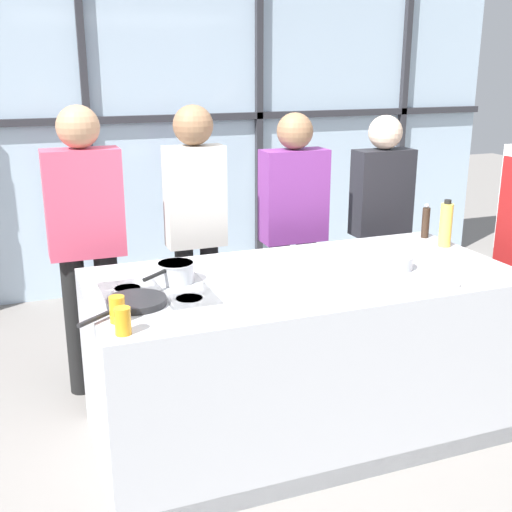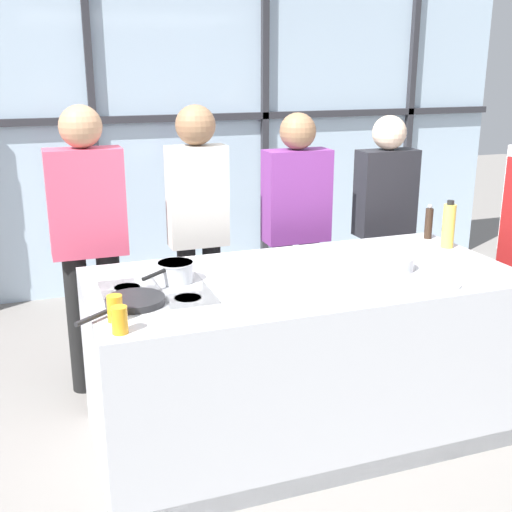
{
  "view_description": "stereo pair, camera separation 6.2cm",
  "coord_description": "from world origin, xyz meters",
  "px_view_note": "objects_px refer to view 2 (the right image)",
  "views": [
    {
      "loc": [
        -1.39,
        -2.92,
        2.0
      ],
      "look_at": [
        -0.24,
        0.1,
        1.03
      ],
      "focal_mm": 45.0,
      "sensor_mm": 36.0,
      "label": 1
    },
    {
      "loc": [
        -1.33,
        -2.94,
        2.0
      ],
      "look_at": [
        -0.24,
        0.1,
        1.03
      ],
      "focal_mm": 45.0,
      "sensor_mm": 36.0,
      "label": 2
    }
  ],
  "objects_px": {
    "frying_pan": "(134,301)",
    "mixing_bowl": "(392,262)",
    "spectator_far_right": "(384,218)",
    "oil_bottle": "(449,225)",
    "juice_glass_far": "(115,308)",
    "spectator_center_left": "(198,221)",
    "juice_glass_near": "(120,320)",
    "pepper_grinder": "(429,223)",
    "spectator_center_right": "(296,223)",
    "spectator_far_left": "(89,234)",
    "saucepan": "(175,271)",
    "white_plate": "(435,283)"
  },
  "relations": [
    {
      "from": "pepper_grinder",
      "to": "juice_glass_near",
      "type": "distance_m",
      "value": 2.24
    },
    {
      "from": "spectator_far_left",
      "to": "frying_pan",
      "type": "height_order",
      "value": "spectator_far_left"
    },
    {
      "from": "saucepan",
      "to": "white_plate",
      "type": "height_order",
      "value": "saucepan"
    },
    {
      "from": "juice_glass_far",
      "to": "oil_bottle",
      "type": "bearing_deg",
      "value": 13.45
    },
    {
      "from": "saucepan",
      "to": "oil_bottle",
      "type": "bearing_deg",
      "value": 2.34
    },
    {
      "from": "oil_bottle",
      "to": "juice_glass_far",
      "type": "bearing_deg",
      "value": -166.55
    },
    {
      "from": "frying_pan",
      "to": "juice_glass_far",
      "type": "bearing_deg",
      "value": -122.45
    },
    {
      "from": "white_plate",
      "to": "mixing_bowl",
      "type": "bearing_deg",
      "value": 105.61
    },
    {
      "from": "oil_bottle",
      "to": "juice_glass_far",
      "type": "relative_size",
      "value": 2.49
    },
    {
      "from": "spectator_center_right",
      "to": "oil_bottle",
      "type": "distance_m",
      "value": 1.0
    },
    {
      "from": "spectator_far_right",
      "to": "spectator_center_right",
      "type": "bearing_deg",
      "value": 0.0
    },
    {
      "from": "spectator_center_left",
      "to": "juice_glass_near",
      "type": "xyz_separation_m",
      "value": [
        -0.69,
        -1.35,
        -0.06
      ]
    },
    {
      "from": "spectator_center_left",
      "to": "spectator_center_right",
      "type": "height_order",
      "value": "spectator_center_left"
    },
    {
      "from": "frying_pan",
      "to": "mixing_bowl",
      "type": "height_order",
      "value": "mixing_bowl"
    },
    {
      "from": "spectator_far_left",
      "to": "juice_glass_near",
      "type": "distance_m",
      "value": 1.35
    },
    {
      "from": "pepper_grinder",
      "to": "juice_glass_far",
      "type": "height_order",
      "value": "pepper_grinder"
    },
    {
      "from": "pepper_grinder",
      "to": "white_plate",
      "type": "bearing_deg",
      "value": -121.69
    },
    {
      "from": "spectator_far_left",
      "to": "juice_glass_near",
      "type": "height_order",
      "value": "spectator_far_left"
    },
    {
      "from": "spectator_center_right",
      "to": "pepper_grinder",
      "type": "bearing_deg",
      "value": 144.65
    },
    {
      "from": "frying_pan",
      "to": "saucepan",
      "type": "distance_m",
      "value": 0.36
    },
    {
      "from": "spectator_center_right",
      "to": "spectator_far_right",
      "type": "relative_size",
      "value": 1.02
    },
    {
      "from": "spectator_far_left",
      "to": "spectator_far_right",
      "type": "xyz_separation_m",
      "value": [
        2.03,
        0.0,
        -0.07
      ]
    },
    {
      "from": "spectator_center_left",
      "to": "juice_glass_near",
      "type": "bearing_deg",
      "value": 62.83
    },
    {
      "from": "spectator_far_left",
      "to": "white_plate",
      "type": "relative_size",
      "value": 7.0
    },
    {
      "from": "saucepan",
      "to": "juice_glass_near",
      "type": "bearing_deg",
      "value": -122.77
    },
    {
      "from": "white_plate",
      "to": "spectator_center_right",
      "type": "bearing_deg",
      "value": 100.13
    },
    {
      "from": "spectator_far_right",
      "to": "pepper_grinder",
      "type": "xyz_separation_m",
      "value": [
        0.02,
        -0.5,
        0.08
      ]
    },
    {
      "from": "white_plate",
      "to": "frying_pan",
      "type": "bearing_deg",
      "value": 171.21
    },
    {
      "from": "spectator_center_left",
      "to": "oil_bottle",
      "type": "bearing_deg",
      "value": 152.47
    },
    {
      "from": "pepper_grinder",
      "to": "juice_glass_near",
      "type": "bearing_deg",
      "value": -157.69
    },
    {
      "from": "juice_glass_far",
      "to": "spectator_far_right",
      "type": "bearing_deg",
      "value": 30.51
    },
    {
      "from": "spectator_center_left",
      "to": "juice_glass_far",
      "type": "distance_m",
      "value": 1.39
    },
    {
      "from": "spectator_center_left",
      "to": "mixing_bowl",
      "type": "relative_size",
      "value": 7.56
    },
    {
      "from": "spectator_far_right",
      "to": "mixing_bowl",
      "type": "relative_size",
      "value": 7.14
    },
    {
      "from": "spectator_far_right",
      "to": "saucepan",
      "type": "distance_m",
      "value": 1.86
    },
    {
      "from": "spectator_center_left",
      "to": "oil_bottle",
      "type": "distance_m",
      "value": 1.54
    },
    {
      "from": "spectator_center_left",
      "to": "white_plate",
      "type": "height_order",
      "value": "spectator_center_left"
    },
    {
      "from": "spectator_far_left",
      "to": "juice_glass_far",
      "type": "relative_size",
      "value": 15.23
    },
    {
      "from": "mixing_bowl",
      "to": "spectator_center_right",
      "type": "bearing_deg",
      "value": 98.47
    },
    {
      "from": "spectator_far_left",
      "to": "white_plate",
      "type": "bearing_deg",
      "value": 141.33
    },
    {
      "from": "oil_bottle",
      "to": "spectator_far_left",
      "type": "bearing_deg",
      "value": 160.78
    },
    {
      "from": "oil_bottle",
      "to": "spectator_center_left",
      "type": "bearing_deg",
      "value": 152.47
    },
    {
      "from": "juice_glass_near",
      "to": "white_plate",
      "type": "bearing_deg",
      "value": 2.88
    },
    {
      "from": "spectator_far_left",
      "to": "white_plate",
      "type": "distance_m",
      "value": 2.03
    },
    {
      "from": "juice_glass_far",
      "to": "white_plate",
      "type": "bearing_deg",
      "value": -2.15
    },
    {
      "from": "juice_glass_near",
      "to": "juice_glass_far",
      "type": "distance_m",
      "value": 0.14
    },
    {
      "from": "spectator_center_right",
      "to": "spectator_center_left",
      "type": "bearing_deg",
      "value": 0.0
    },
    {
      "from": "spectator_center_left",
      "to": "mixing_bowl",
      "type": "distance_m",
      "value": 1.28
    },
    {
      "from": "spectator_center_left",
      "to": "spectator_far_right",
      "type": "distance_m",
      "value": 1.36
    },
    {
      "from": "spectator_center_right",
      "to": "white_plate",
      "type": "bearing_deg",
      "value": 100.13
    }
  ]
}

